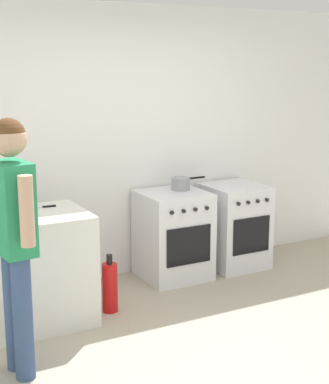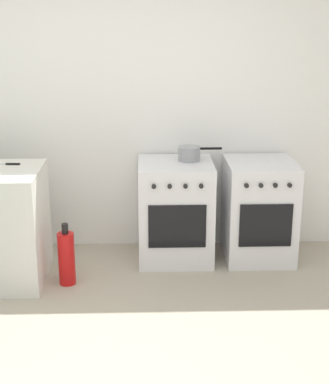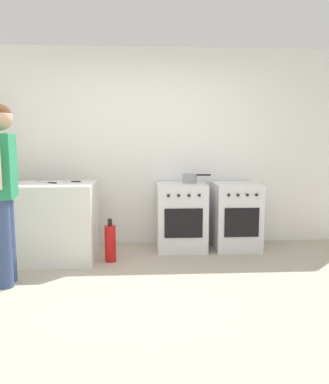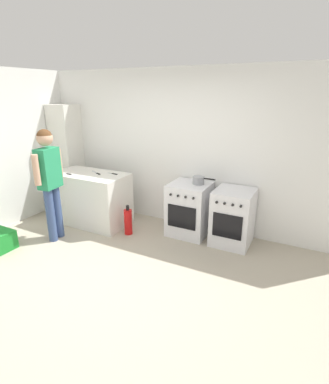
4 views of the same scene
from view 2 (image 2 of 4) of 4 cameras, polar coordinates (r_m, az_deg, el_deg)
ground_plane at (r=3.75m, az=-3.32°, el=-16.18°), size 8.00×8.00×0.00m
back_wall at (r=5.13m, az=-3.04°, el=8.76°), size 6.00×0.10×2.60m
oven_left at (r=4.98m, az=1.06°, el=-1.85°), size 0.62×0.62×0.85m
oven_right at (r=5.07m, az=9.14°, el=-1.74°), size 0.57×0.62×0.85m
pot at (r=4.91m, az=2.44°, el=3.75°), size 0.36×0.18×0.12m
knife_paring at (r=4.75m, az=-14.85°, el=2.63°), size 0.21×0.04×0.01m
fire_extinguisher at (r=4.65m, az=-9.49°, el=-6.32°), size 0.13×0.13×0.50m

